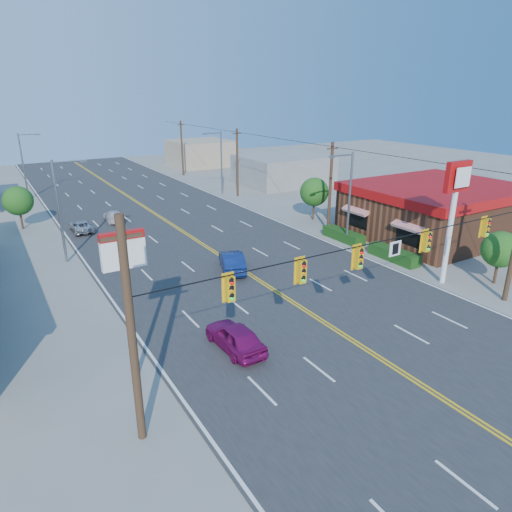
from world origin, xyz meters
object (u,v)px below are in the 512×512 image
signal_span (375,264)px  car_silver (81,227)px  kfc (436,210)px  car_blue (232,262)px  pizza_hut_sign (126,276)px  car_magenta (235,338)px  kfc_pylon (455,198)px  car_white (114,217)px

signal_span → car_silver: size_ratio=6.26×
kfc → car_blue: 20.72m
kfc → car_blue: size_ratio=3.63×
pizza_hut_sign → kfc: bearing=14.5°
car_magenta → car_silver: car_magenta is taller
signal_span → car_magenta: (-5.70, 3.72, -4.17)m
pizza_hut_sign → car_magenta: size_ratio=1.62×
signal_span → kfc: 23.47m
pizza_hut_sign → signal_span: bearing=-20.2°
car_magenta → car_silver: bearing=-86.3°
car_magenta → kfc_pylon: bearing=179.3°
kfc → car_silver: bearing=147.7°
signal_span → kfc: bearing=30.9°
car_silver → pizza_hut_sign: bearing=83.6°
kfc_pylon → car_white: (-15.65, 27.91, -5.48)m
car_blue → car_white: car_blue is taller
car_blue → pizza_hut_sign: bearing=63.2°
kfc_pylon → car_blue: bearing=140.7°
pizza_hut_sign → car_blue: (10.30, 9.57, -4.44)m
kfc → car_silver: 33.40m
car_magenta → car_blue: car_blue is taller
car_blue → car_silver: size_ratio=1.15×
kfc → kfc_pylon: 12.52m
signal_span → pizza_hut_sign: bearing=159.8°
signal_span → car_blue: (-0.58, 13.57, -4.15)m
pizza_hut_sign → car_silver: size_ratio=1.76×
pizza_hut_sign → car_magenta: 6.85m
pizza_hut_sign → car_blue: pizza_hut_sign is taller
car_magenta → car_blue: bearing=-119.1°
pizza_hut_sign → car_magenta: pizza_hut_sign is taller
car_blue → car_silver: 17.96m
pizza_hut_sign → car_white: pizza_hut_sign is taller
signal_span → car_magenta: size_ratio=5.75×
kfc → pizza_hut_sign: 32.04m
car_magenta → kfc: bearing=-163.8°
car_silver → kfc: bearing=147.3°
pizza_hut_sign → car_white: (6.35, 27.91, -4.62)m
car_magenta → car_white: size_ratio=1.08×
kfc → kfc_pylon: kfc_pylon is taller
car_magenta → car_white: (1.16, 28.19, -0.15)m
pizza_hut_sign → car_magenta: (5.19, -0.28, -4.46)m
kfc_pylon → car_silver: size_ratio=2.19×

